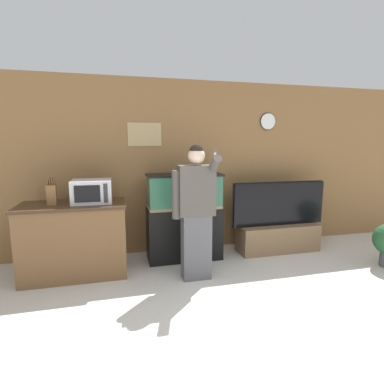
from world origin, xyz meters
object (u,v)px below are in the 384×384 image
(knife_block, at_px, (52,194))
(counter_island, at_px, (75,239))
(aquarium_on_stand, at_px, (184,217))
(tv_on_stand, at_px, (278,231))
(person_standing, at_px, (196,210))
(microwave, at_px, (92,191))

(knife_block, bearing_deg, counter_island, 6.95)
(knife_block, height_order, aquarium_on_stand, knife_block)
(knife_block, xyz_separation_m, tv_on_stand, (3.17, 0.17, -0.74))
(tv_on_stand, distance_m, person_standing, 1.71)
(aquarium_on_stand, xyz_separation_m, person_standing, (-0.01, -0.68, 0.24))
(knife_block, bearing_deg, person_standing, -15.07)
(counter_island, bearing_deg, microwave, 2.44)
(tv_on_stand, relative_size, person_standing, 0.92)
(aquarium_on_stand, height_order, person_standing, person_standing)
(person_standing, bearing_deg, tv_on_stand, 22.73)
(microwave, height_order, aquarium_on_stand, aquarium_on_stand)
(microwave, distance_m, tv_on_stand, 2.82)
(knife_block, height_order, person_standing, person_standing)
(knife_block, bearing_deg, microwave, 4.67)
(counter_island, relative_size, aquarium_on_stand, 1.03)
(knife_block, distance_m, tv_on_stand, 3.26)
(counter_island, relative_size, tv_on_stand, 0.84)
(knife_block, distance_m, person_standing, 1.75)
(tv_on_stand, bearing_deg, microwave, -177.10)
(microwave, relative_size, tv_on_stand, 0.31)
(aquarium_on_stand, relative_size, tv_on_stand, 0.82)
(aquarium_on_stand, distance_m, person_standing, 0.72)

